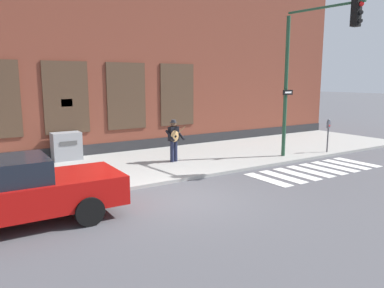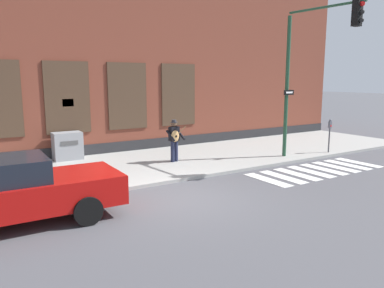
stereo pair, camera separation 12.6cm
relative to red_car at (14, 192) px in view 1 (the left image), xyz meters
name	(u,v)px [view 1 (the left image)]	position (x,y,z in m)	size (l,w,h in m)	color
ground_plane	(182,198)	(4.12, -0.36, -0.77)	(160.00, 160.00, 0.00)	#4C4C51
sidewalk	(124,167)	(4.12, 3.72, -0.72)	(28.00, 5.32, 0.11)	#9E9E99
building_backdrop	(81,47)	(4.12, 8.37, 3.90)	(28.00, 4.06, 9.35)	brown
crosswalk	(316,170)	(9.82, -0.24, -0.76)	(5.20, 1.90, 0.01)	silver
red_car	(14,192)	(0.00, 0.00, 0.00)	(4.63, 2.04, 1.53)	#B20F0C
busker	(174,138)	(6.00, 3.34, 0.26)	(0.74, 0.57, 1.61)	#1E233D
traffic_light	(311,57)	(10.48, 0.81, 3.27)	(0.74, 3.10, 5.74)	#234C33
parking_meter	(328,130)	(12.58, 1.44, 0.28)	(0.13, 0.11, 1.44)	#47474C
utility_box	(67,146)	(2.64, 5.92, -0.12)	(1.09, 0.67, 1.08)	gray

